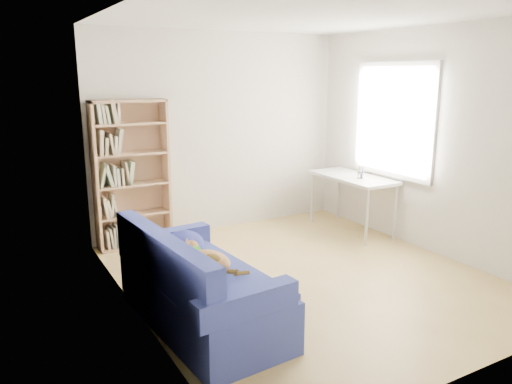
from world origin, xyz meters
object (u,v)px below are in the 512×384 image
at_px(sofa, 197,289).
at_px(bookshelf, 132,180).
at_px(desk, 352,181).
at_px(pen_cup, 360,173).

xyz_separation_m(sofa, bookshelf, (0.11, 2.23, 0.50)).
relative_size(sofa, desk, 1.43).
bearing_deg(bookshelf, desk, -17.41).
distance_m(desk, pen_cup, 0.21).
bearing_deg(bookshelf, sofa, -92.78).
relative_size(sofa, pen_cup, 10.73).
distance_m(bookshelf, pen_cup, 2.88).
bearing_deg(sofa, bookshelf, 82.64).
bearing_deg(pen_cup, desk, 88.11).
height_order(desk, pen_cup, pen_cup).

